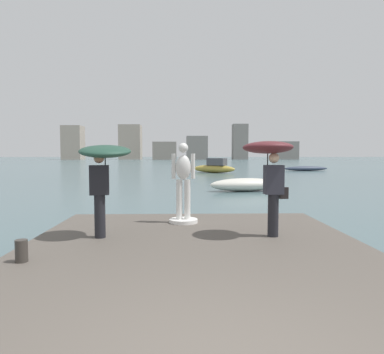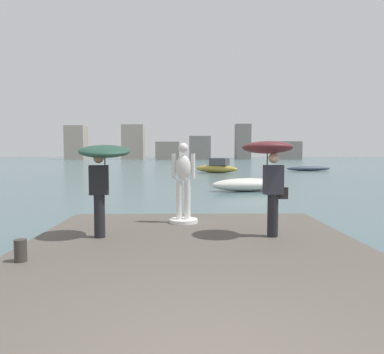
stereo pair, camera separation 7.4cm
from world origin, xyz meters
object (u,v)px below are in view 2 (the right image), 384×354
statue_white_figure (183,188)px  mooring_bollard (21,250)px  boat_leftward (309,169)px  boat_mid (212,166)px  onlooker_right (269,161)px  onlooker_left (103,164)px  boat_far (247,185)px  boat_near (217,167)px

statue_white_figure → mooring_bollard: size_ratio=5.58×
statue_white_figure → boat_leftward: bearing=66.6°
mooring_bollard → boat_mid: size_ratio=0.07×
onlooker_right → boat_leftward: onlooker_right is taller
onlooker_left → onlooker_right: onlooker_right is taller
boat_mid → onlooker_left: bearing=-97.0°
boat_mid → boat_leftward: bearing=-40.1°
onlooker_right → mooring_bollard: 4.85m
boat_mid → boat_leftward: 14.72m
boat_far → statue_white_figure: bearing=-107.5°
boat_leftward → boat_near: bearing=-159.6°
mooring_bollard → boat_far: bearing=67.1°
statue_white_figure → boat_near: size_ratio=0.39×
boat_mid → boat_far: boat_far is taller
onlooker_right → boat_near: (1.77, 32.45, -1.36)m
statue_white_figure → onlooker_left: (-1.63, -1.51, 0.64)m
boat_near → boat_leftward: bearing=20.4°
boat_near → boat_mid: size_ratio=1.00×
statue_white_figure → boat_near: statue_white_figure is taller
onlooker_right → boat_near: bearing=86.9°
onlooker_left → boat_leftward: (16.92, 36.82, -1.63)m
onlooker_right → boat_mid: bearing=87.2°
onlooker_left → boat_leftward: size_ratio=0.34×
onlooker_left → onlooker_right: 3.40m
boat_near → boat_far: boat_near is taller
onlooker_left → boat_leftward: 40.55m
boat_near → boat_leftward: 12.55m
onlooker_right → mooring_bollard: size_ratio=5.61×
statue_white_figure → boat_leftward: statue_white_figure is taller
onlooker_left → mooring_bollard: 2.34m
mooring_bollard → boat_near: (6.11, 34.13, 0.03)m
statue_white_figure → onlooker_left: bearing=-137.0°
mooring_bollard → boat_leftward: mooring_bollard is taller
boat_far → onlooker_right: bearing=-97.9°
onlooker_left → boat_near: size_ratio=0.39×
onlooker_left → mooring_bollard: bearing=-119.3°
statue_white_figure → onlooker_left: statue_white_figure is taller
statue_white_figure → boat_far: (3.55, 11.30, -0.90)m
mooring_bollard → onlooker_left: bearing=60.7°
onlooker_left → boat_near: 32.88m
onlooker_right → mooring_bollard: onlooker_right is taller
statue_white_figure → boat_near: (3.54, 30.93, -0.67)m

